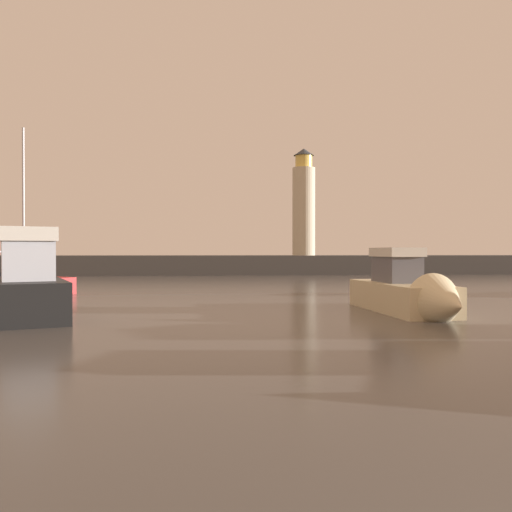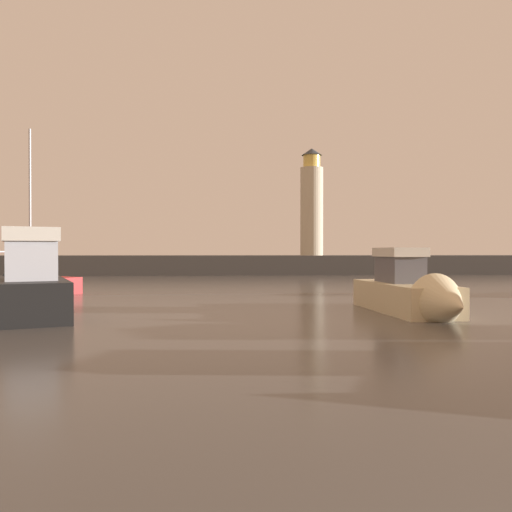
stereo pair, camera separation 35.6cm
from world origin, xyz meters
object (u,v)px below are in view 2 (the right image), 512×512
object	(u,v)px
motorboat_2	(29,288)
motorboat_1	(414,294)
sailboat_moored	(19,287)
lighthouse	(312,205)

from	to	relation	value
motorboat_2	motorboat_1	bearing A→B (deg)	-4.87
sailboat_moored	motorboat_2	bearing A→B (deg)	-67.13
lighthouse	sailboat_moored	size ratio (longest dim) A/B	1.27
motorboat_2	sailboat_moored	size ratio (longest dim) A/B	0.95
motorboat_2	sailboat_moored	bearing A→B (deg)	112.87
lighthouse	sailboat_moored	distance (m)	33.90
lighthouse	motorboat_2	bearing A→B (deg)	-116.18
lighthouse	sailboat_moored	world-z (taller)	lighthouse
lighthouse	motorboat_1	size ratio (longest dim) A/B	1.48
motorboat_1	motorboat_2	world-z (taller)	motorboat_2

